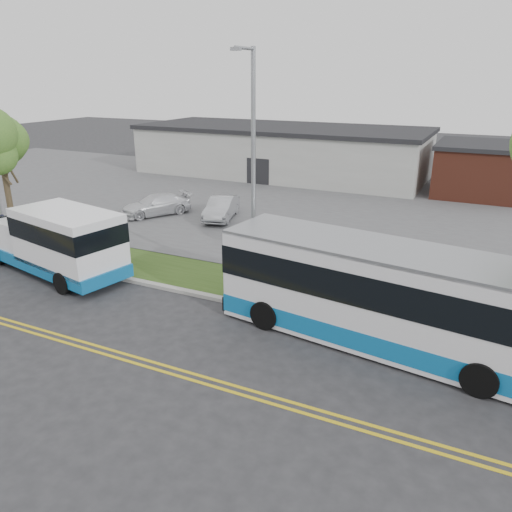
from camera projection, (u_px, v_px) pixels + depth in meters
The scene contains 16 objects.
ground at pixel (157, 300), 20.23m from camera, with size 140.00×140.00×0.00m, color #28282B.
lane_line_north at pixel (89, 344), 16.98m from camera, with size 70.00×0.12×0.01m, color gold.
lane_line_south at pixel (83, 348), 16.72m from camera, with size 70.00×0.12×0.01m, color gold.
curb at pixel (173, 289), 21.14m from camera, with size 80.00×0.30×0.15m, color #9E9B93.
verge at pixel (195, 275), 22.67m from camera, with size 80.00×3.30×0.10m, color #2E4818.
parking_lot at pixel (305, 206), 34.60m from camera, with size 80.00×25.00×0.10m, color #4C4C4F.
commercial_building at pixel (282, 151), 44.78m from camera, with size 25.40×10.40×4.35m.
brick_wing at pixel (480, 169), 37.26m from camera, with size 6.30×7.30×3.90m.
tree_west at pixel (0, 146), 26.09m from camera, with size 4.40×4.40×6.91m.
streetlight_near at pixel (253, 167), 19.52m from camera, with size 0.35×1.53×9.50m.
shuttle_bus at pixel (59, 240), 22.32m from camera, with size 8.43×4.12×3.11m.
transit_bus at pixel (399, 300), 16.21m from camera, with size 12.60×4.47×3.42m.
pedestrian at pixel (5, 230), 26.03m from camera, with size 0.63×0.42×1.74m, color black.
parked_car_a at pixel (221, 208), 31.12m from camera, with size 1.46×4.19×1.38m, color #9D9FA4.
parked_car_b at pixel (156, 205), 32.01m from camera, with size 1.84×4.52×1.31m, color silver.
grocery_bag_right at pixel (15, 243), 26.36m from camera, with size 0.32×0.32×0.32m, color white.
Camera 1 is at (11.63, -14.81, 8.62)m, focal length 35.00 mm.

